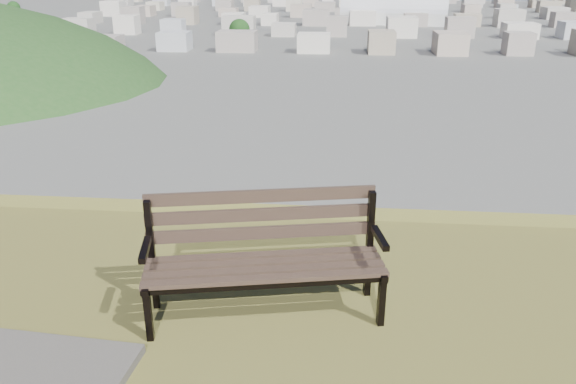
# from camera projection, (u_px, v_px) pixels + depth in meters

# --- Properties ---
(park_bench) EXTENTS (1.96, 0.97, 0.99)m
(park_bench) POSITION_uv_depth(u_px,v_px,m) (264.00, 250.00, 4.49)
(park_bench) COLOR #423226
(park_bench) RESTS_ON hilltop_mesa
(arena) EXTENTS (57.67, 32.58, 22.95)m
(arena) POSITION_uv_depth(u_px,v_px,m) (395.00, 13.00, 296.09)
(arena) COLOR silver
(arena) RESTS_ON ground
(city_blocks) EXTENTS (395.00, 361.00, 7.00)m
(city_blocks) POSITION_uv_depth(u_px,v_px,m) (343.00, 7.00, 375.24)
(city_blocks) COLOR #BDB4A6
(city_blocks) RESTS_ON ground
(city_trees) EXTENTS (406.52, 387.20, 9.98)m
(city_trees) POSITION_uv_depth(u_px,v_px,m) (295.00, 13.00, 307.23)
(city_trees) COLOR #302018
(city_trees) RESTS_ON ground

